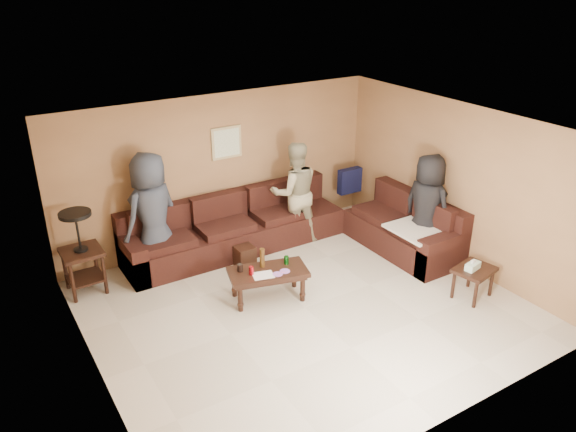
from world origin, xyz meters
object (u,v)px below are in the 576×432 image
object	(u,v)px
person_left	(152,214)
person_right	(427,207)
side_table_right	(474,272)
person_middle	(295,192)
sectional_sofa	(296,232)
coffee_table	(268,274)
end_table_left	(81,251)
waste_bin	(245,256)

from	to	relation	value
person_left	person_right	world-z (taller)	person_left
side_table_right	person_middle	size ratio (longest dim) A/B	0.37
side_table_right	person_right	distance (m)	1.37
side_table_right	sectional_sofa	bearing A→B (deg)	118.04
coffee_table	person_right	bearing A→B (deg)	-4.51
end_table_left	person_left	size ratio (longest dim) A/B	0.66
side_table_right	waste_bin	xyz separation A→B (m)	(-2.31, 2.47, -0.23)
person_left	sectional_sofa	bearing A→B (deg)	143.56
person_left	person_right	distance (m)	4.19
waste_bin	person_right	world-z (taller)	person_right
person_left	coffee_table	bearing A→B (deg)	101.20
coffee_table	end_table_left	world-z (taller)	end_table_left
coffee_table	side_table_right	world-z (taller)	coffee_table
waste_bin	coffee_table	bearing A→B (deg)	-98.84
person_right	sectional_sofa	bearing A→B (deg)	43.41
sectional_sofa	side_table_right	xyz separation A→B (m)	(1.34, -2.51, 0.07)
person_left	person_middle	distance (m)	2.37
side_table_right	person_middle	bearing A→B (deg)	111.78
end_table_left	waste_bin	size ratio (longest dim) A/B	3.66
coffee_table	person_right	size ratio (longest dim) A/B	0.69
end_table_left	person_left	distance (m)	1.12
side_table_right	person_left	distance (m)	4.68
person_left	end_table_left	bearing A→B (deg)	-20.43
sectional_sofa	person_middle	distance (m)	0.67
end_table_left	person_right	world-z (taller)	person_right
sectional_sofa	person_left	xyz separation A→B (m)	(-2.17, 0.55, 0.62)
sectional_sofa	person_left	world-z (taller)	person_left
waste_bin	person_right	size ratio (longest dim) A/B	0.20
end_table_left	sectional_sofa	bearing A→B (deg)	-8.98
end_table_left	person_middle	distance (m)	3.45
waste_bin	person_middle	world-z (taller)	person_middle
end_table_left	waste_bin	distance (m)	2.39
sectional_sofa	waste_bin	world-z (taller)	sectional_sofa
person_left	person_middle	bearing A→B (deg)	152.92
sectional_sofa	person_right	world-z (taller)	person_right
side_table_right	person_left	world-z (taller)	person_left
person_middle	sectional_sofa	bearing A→B (deg)	76.31
sectional_sofa	side_table_right	world-z (taller)	sectional_sofa
waste_bin	person_middle	distance (m)	1.41
sectional_sofa	person_middle	world-z (taller)	person_middle
person_right	coffee_table	bearing A→B (deg)	76.54
waste_bin	sectional_sofa	bearing A→B (deg)	2.41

